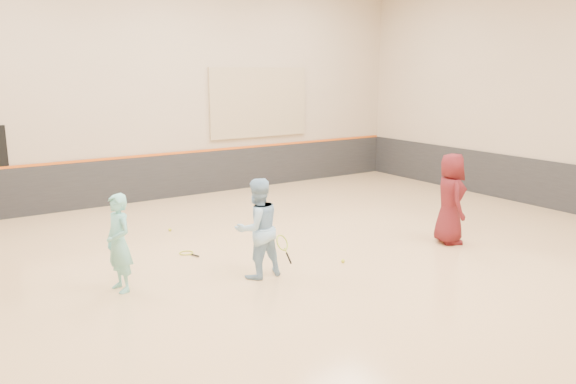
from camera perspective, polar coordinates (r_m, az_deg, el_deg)
room at (r=10.39m, az=0.57°, el=-2.30°), size 15.04×12.04×6.22m
wainscot_back at (r=15.62m, az=-11.79°, el=1.60°), size 14.90×0.04×1.20m
wainscot_right at (r=15.78m, az=23.67°, el=0.92°), size 0.04×11.90×1.20m
accent_stripe at (r=15.51m, az=-11.87°, el=3.85°), size 14.90×0.03×0.06m
acoustic_panel at (r=16.61m, az=-2.95°, el=9.07°), size 3.20×0.08×2.00m
girl at (r=9.20m, az=-16.81°, el=-4.97°), size 0.46×0.63×1.57m
instructor at (r=9.38m, az=-3.12°, el=-3.71°), size 0.84×0.67×1.70m
young_man at (r=11.68m, az=16.16°, el=-0.64°), size 0.93×1.06×1.83m
held_racket at (r=9.43m, az=-0.60°, el=-5.17°), size 0.33×0.33×0.58m
spare_racket at (r=10.94m, az=-10.30°, el=-6.05°), size 0.61×0.61×0.05m
ball_under_racket at (r=10.32m, az=5.61°, el=-6.99°), size 0.07×0.07×0.07m
ball_in_hand at (r=11.57m, az=17.20°, el=0.45°), size 0.07×0.07×0.07m
ball_beside_spare at (r=12.48m, az=-11.90°, el=-3.77°), size 0.07×0.07×0.07m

